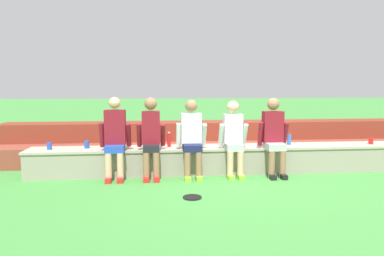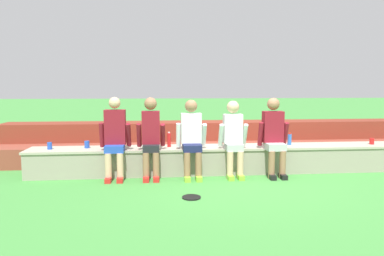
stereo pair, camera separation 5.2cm
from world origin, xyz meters
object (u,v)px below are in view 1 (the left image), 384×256
at_px(person_center, 192,137).
at_px(person_left_of_center, 151,136).
at_px(frisbee, 192,197).
at_px(plastic_cup_left_end, 371,141).
at_px(plastic_cup_right_end, 49,146).
at_px(person_far_right, 274,135).
at_px(person_far_left, 115,136).
at_px(water_bottle_near_left, 289,139).
at_px(person_right_of_center, 234,137).
at_px(water_bottle_center_gap, 169,140).
at_px(plastic_cup_middle, 87,145).

bearing_deg(person_center, person_left_of_center, -179.24).
relative_size(person_center, frisbee, 5.01).
bearing_deg(plastic_cup_left_end, frisbee, -158.24).
bearing_deg(plastic_cup_right_end, frisbee, -31.44).
xyz_separation_m(person_left_of_center, person_far_right, (2.15, -0.02, -0.01)).
bearing_deg(plastic_cup_left_end, plastic_cup_right_end, 179.88).
xyz_separation_m(person_far_left, person_center, (1.31, -0.01, -0.02)).
bearing_deg(person_left_of_center, water_bottle_near_left, 7.65).
distance_m(person_left_of_center, person_right_of_center, 1.43).
distance_m(person_left_of_center, plastic_cup_right_end, 1.80).
relative_size(water_bottle_near_left, frisbee, 0.83).
height_order(person_left_of_center, plastic_cup_right_end, person_left_of_center).
distance_m(person_center, frisbee, 1.37).
bearing_deg(plastic_cup_left_end, person_left_of_center, -176.36).
bearing_deg(frisbee, person_right_of_center, 53.49).
height_order(person_center, plastic_cup_right_end, person_center).
height_order(water_bottle_near_left, water_bottle_center_gap, water_bottle_center_gap).
bearing_deg(person_far_right, water_bottle_near_left, 40.81).
height_order(water_bottle_center_gap, frisbee, water_bottle_center_gap).
bearing_deg(frisbee, plastic_cup_right_end, 148.56).
bearing_deg(person_left_of_center, person_far_right, -0.59).
bearing_deg(person_center, plastic_cup_middle, 169.43).
bearing_deg(person_far_left, water_bottle_center_gap, 18.75).
distance_m(plastic_cup_right_end, plastic_cup_left_end, 5.93).
bearing_deg(frisbee, person_far_left, 135.27).
bearing_deg(plastic_cup_right_end, person_far_right, -4.37).
xyz_separation_m(person_left_of_center, plastic_cup_left_end, (4.16, 0.26, -0.20)).
bearing_deg(plastic_cup_middle, person_far_left, -31.63).
relative_size(person_right_of_center, water_bottle_near_left, 5.94).
bearing_deg(plastic_cup_left_end, water_bottle_center_gap, 178.90).
bearing_deg(person_right_of_center, person_left_of_center, 178.87).
distance_m(person_center, person_right_of_center, 0.73).
distance_m(plastic_cup_middle, plastic_cup_left_end, 5.31).
height_order(plastic_cup_right_end, plastic_cup_left_end, plastic_cup_right_end).
distance_m(plastic_cup_left_end, frisbee, 3.89).
height_order(person_left_of_center, person_far_right, person_left_of_center).
relative_size(person_center, water_bottle_near_left, 6.03).
bearing_deg(water_bottle_near_left, water_bottle_center_gap, -179.79).
distance_m(person_center, water_bottle_center_gap, 0.51).
bearing_deg(person_far_left, water_bottle_near_left, 5.79).
height_order(person_far_left, person_center, person_far_left).
xyz_separation_m(person_left_of_center, person_right_of_center, (1.43, -0.03, -0.03)).
height_order(person_center, person_far_right, person_far_right).
xyz_separation_m(person_center, water_bottle_near_left, (1.88, 0.34, -0.13)).
bearing_deg(frisbee, water_bottle_center_gap, 100.19).
xyz_separation_m(person_far_right, frisbee, (-1.56, -1.14, -0.72)).
distance_m(person_far_left, person_right_of_center, 2.04).
xyz_separation_m(person_far_left, plastic_cup_right_end, (-1.16, 0.25, -0.19)).
distance_m(person_right_of_center, frisbee, 1.57).
relative_size(plastic_cup_right_end, frisbee, 0.46).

